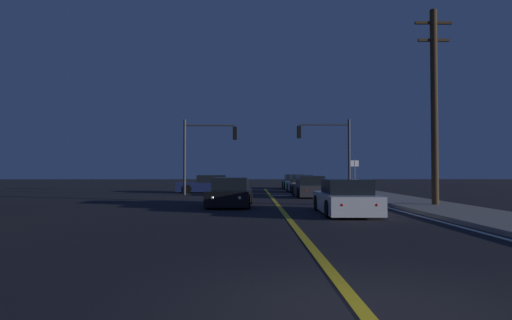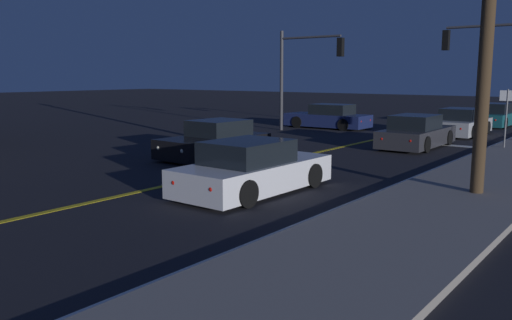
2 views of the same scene
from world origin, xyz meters
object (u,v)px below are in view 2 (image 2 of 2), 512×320
object	(u,v)px
car_far_approaching_charcoal	(416,133)
car_mid_block_black	(215,141)
car_parked_curb_silver	(462,123)
car_distant_tail_white	(252,170)
traffic_signal_near_right	(497,58)
car_lead_oncoming_teal	(494,116)
traffic_signal_far_left	(304,64)
car_side_waiting_navy	(328,118)
street_sign_corner	(507,110)

from	to	relation	value
car_far_approaching_charcoal	car_mid_block_black	world-z (taller)	same
car_parked_curb_silver	car_distant_tail_white	distance (m)	16.51
car_far_approaching_charcoal	traffic_signal_near_right	bearing A→B (deg)	60.68
car_parked_curb_silver	car_lead_oncoming_teal	distance (m)	6.02
traffic_signal_near_right	car_far_approaching_charcoal	bearing A→B (deg)	61.62
car_mid_block_black	car_distant_tail_white	bearing A→B (deg)	143.13
car_parked_curb_silver	car_lead_oncoming_teal	bearing A→B (deg)	88.70
traffic_signal_far_left	car_side_waiting_navy	bearing A→B (deg)	88.39
car_mid_block_black	traffic_signal_far_left	distance (m)	10.11
car_lead_oncoming_teal	car_mid_block_black	bearing A→B (deg)	-104.52
car_mid_block_black	street_sign_corner	world-z (taller)	street_sign_corner
traffic_signal_far_left	street_sign_corner	size ratio (longest dim) A/B	2.18
car_far_approaching_charcoal	car_lead_oncoming_teal	distance (m)	11.71
car_side_waiting_navy	car_far_approaching_charcoal	bearing A→B (deg)	-126.43
car_far_approaching_charcoal	car_parked_curb_silver	size ratio (longest dim) A/B	1.03
car_lead_oncoming_teal	traffic_signal_near_right	bearing A→B (deg)	-76.87
traffic_signal_near_right	traffic_signal_far_left	bearing A→B (deg)	8.82
car_distant_tail_white	traffic_signal_far_left	size ratio (longest dim) A/B	0.86
traffic_signal_far_left	car_parked_curb_silver	bearing A→B (deg)	25.19
car_distant_tail_white	car_mid_block_black	bearing A→B (deg)	141.62
car_mid_block_black	traffic_signal_near_right	xyz separation A→B (m)	(6.76, 10.81, 3.07)
car_distant_tail_white	traffic_signal_near_right	distance (m)	15.04
car_distant_tail_white	street_sign_corner	size ratio (longest dim) A/B	1.88
car_far_approaching_charcoal	car_parked_curb_silver	xyz separation A→B (m)	(0.12, 5.70, -0.00)
car_mid_block_black	traffic_signal_far_left	size ratio (longest dim) A/B	0.82
car_side_waiting_navy	traffic_signal_far_left	bearing A→B (deg)	177.28
car_side_waiting_navy	car_parked_curb_silver	bearing A→B (deg)	-84.69
car_far_approaching_charcoal	car_distant_tail_white	distance (m)	10.81
car_far_approaching_charcoal	traffic_signal_near_right	world-z (taller)	traffic_signal_near_right
car_mid_block_black	traffic_signal_far_left	xyz separation A→B (m)	(-2.26, 9.41, 2.92)
car_side_waiting_navy	car_lead_oncoming_teal	distance (m)	9.85
car_lead_oncoming_teal	street_sign_corner	bearing A→B (deg)	-74.43
car_distant_tail_white	car_lead_oncoming_teal	bearing A→B (deg)	89.98
car_side_waiting_navy	street_sign_corner	distance (m)	10.88
car_distant_tail_white	traffic_signal_near_right	size ratio (longest dim) A/B	0.83
car_mid_block_black	car_parked_curb_silver	world-z (taller)	same
car_parked_curb_silver	traffic_signal_far_left	bearing A→B (deg)	-155.43
car_distant_tail_white	car_far_approaching_charcoal	bearing A→B (deg)	90.11
street_sign_corner	car_parked_curb_silver	bearing A→B (deg)	122.59
car_parked_curb_silver	car_side_waiting_navy	bearing A→B (deg)	-174.20
traffic_signal_near_right	car_mid_block_black	bearing A→B (deg)	58.00
car_side_waiting_navy	car_mid_block_black	bearing A→B (deg)	-170.74
car_lead_oncoming_teal	traffic_signal_far_left	bearing A→B (deg)	-127.33
car_mid_block_black	car_lead_oncoming_teal	bearing A→B (deg)	-102.39
car_mid_block_black	traffic_signal_near_right	distance (m)	13.11
car_lead_oncoming_teal	traffic_signal_far_left	distance (m)	12.16
traffic_signal_near_right	traffic_signal_far_left	distance (m)	9.13
car_side_waiting_navy	car_distant_tail_white	xyz separation A→B (m)	(6.79, -15.72, -0.00)
car_side_waiting_navy	car_distant_tail_white	size ratio (longest dim) A/B	1.05
car_mid_block_black	car_distant_tail_white	size ratio (longest dim) A/B	0.95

